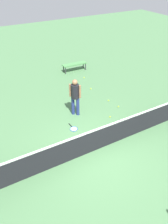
{
  "coord_description": "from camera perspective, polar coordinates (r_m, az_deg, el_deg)",
  "views": [
    {
      "loc": [
        3.29,
        5.02,
        5.76
      ],
      "look_at": [
        -0.24,
        -1.19,
        0.9
      ],
      "focal_mm": 36.33,
      "sensor_mm": 36.0,
      "label": 1
    }
  ],
  "objects": [
    {
      "name": "tennis_ball_by_net",
      "position": [
        9.94,
        6.57,
        -1.21
      ],
      "size": [
        0.07,
        0.07,
        0.07
      ],
      "primitive_type": "sphere",
      "color": "#C6E033",
      "rests_on": "ground_plane"
    },
    {
      "name": "tennis_ball_near_player",
      "position": [
        11.09,
        6.2,
        2.92
      ],
      "size": [
        0.07,
        0.07,
        0.07
      ],
      "primitive_type": "sphere",
      "color": "#C6E033",
      "rests_on": "ground_plane"
    },
    {
      "name": "player_near_side",
      "position": [
        9.57,
        -2.26,
        4.43
      ],
      "size": [
        0.48,
        0.48,
        1.7
      ],
      "color": "navy",
      "rests_on": "ground_plane"
    },
    {
      "name": "ground_plane",
      "position": [
        8.32,
        2.62,
        -9.64
      ],
      "size": [
        40.0,
        40.0,
        0.0
      ],
      "primitive_type": "plane",
      "color": "#4C7A4C"
    },
    {
      "name": "courtside_bench",
      "position": [
        14.05,
        -2.4,
        11.84
      ],
      "size": [
        1.52,
        0.47,
        0.48
      ],
      "color": "#4C8C4C",
      "rests_on": "ground_plane"
    },
    {
      "name": "tennis_ball_stray_left",
      "position": [
        13.26,
        0.03,
        8.65
      ],
      "size": [
        0.07,
        0.07,
        0.07
      ],
      "primitive_type": "sphere",
      "color": "#C6E033",
      "rests_on": "ground_plane"
    },
    {
      "name": "tennis_ball_midcourt",
      "position": [
        12.07,
        1.72,
        5.88
      ],
      "size": [
        0.07,
        0.07,
        0.07
      ],
      "primitive_type": "sphere",
      "color": "#C6E033",
      "rests_on": "ground_plane"
    },
    {
      "name": "tennis_ball_stray_right",
      "position": [
        10.68,
        8.64,
        1.37
      ],
      "size": [
        0.07,
        0.07,
        0.07
      ],
      "primitive_type": "sphere",
      "color": "#C6E033",
      "rests_on": "ground_plane"
    },
    {
      "name": "tennis_racket_near_player",
      "position": [
        9.26,
        -2.66,
        -4.19
      ],
      "size": [
        0.33,
        0.59,
        0.03
      ],
      "color": "blue",
      "rests_on": "ground_plane"
    },
    {
      "name": "court_net",
      "position": [
        7.98,
        2.72,
        -7.04
      ],
      "size": [
        10.09,
        0.09,
        1.07
      ],
      "color": "#4C4C51",
      "rests_on": "ground_plane"
    }
  ]
}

